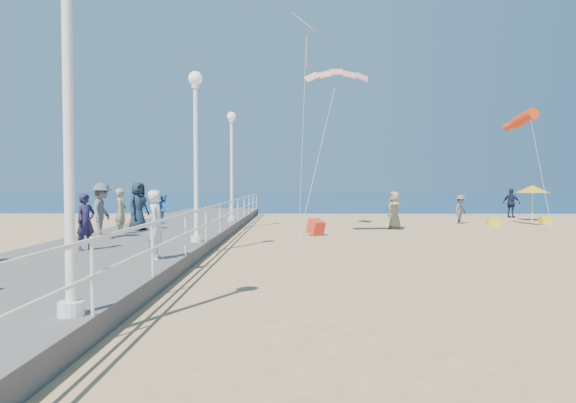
{
  "coord_description": "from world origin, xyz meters",
  "views": [
    {
      "loc": [
        -2.25,
        -15.99,
        2.23
      ],
      "look_at": [
        -2.5,
        2.0,
        1.6
      ],
      "focal_mm": 32.0,
      "sensor_mm": 36.0,
      "label": 1
    }
  ],
  "objects_px": {
    "beach_walker_c": "(394,210)",
    "lamp_post_near": "(68,78)",
    "lamp_post_mid": "(196,138)",
    "beach_chair_left": "(492,222)",
    "spectator_2": "(102,211)",
    "woman_holding_toddler": "(156,225)",
    "beach_umbrella": "(533,189)",
    "box_kite": "(316,229)",
    "beach_walker_b": "(511,203)",
    "beach_chair_right": "(545,220)",
    "beach_walker_a": "(461,209)",
    "toddler_held": "(164,209)",
    "spectator_0": "(86,222)",
    "lamp_post_far": "(232,154)",
    "spectator_4": "(138,206)",
    "spectator_6": "(121,211)"
  },
  "relations": [
    {
      "from": "beach_walker_a",
      "to": "beach_walker_b",
      "type": "relative_size",
      "value": 0.84
    },
    {
      "from": "woman_holding_toddler",
      "to": "beach_chair_right",
      "type": "bearing_deg",
      "value": -45.77
    },
    {
      "from": "beach_umbrella",
      "to": "lamp_post_mid",
      "type": "bearing_deg",
      "value": -139.45
    },
    {
      "from": "beach_walker_a",
      "to": "beach_walker_b",
      "type": "height_order",
      "value": "beach_walker_b"
    },
    {
      "from": "woman_holding_toddler",
      "to": "spectator_2",
      "type": "distance_m",
      "value": 5.59
    },
    {
      "from": "spectator_0",
      "to": "woman_holding_toddler",
      "type": "bearing_deg",
      "value": -93.5
    },
    {
      "from": "lamp_post_mid",
      "to": "beach_chair_left",
      "type": "xyz_separation_m",
      "value": [
        13.46,
        10.99,
        -3.46
      ]
    },
    {
      "from": "spectator_2",
      "to": "beach_chair_left",
      "type": "distance_m",
      "value": 19.6
    },
    {
      "from": "spectator_0",
      "to": "spectator_2",
      "type": "height_order",
      "value": "spectator_2"
    },
    {
      "from": "lamp_post_near",
      "to": "woman_holding_toddler",
      "type": "xyz_separation_m",
      "value": [
        -0.24,
        5.27,
        -2.42
      ]
    },
    {
      "from": "beach_walker_b",
      "to": "spectator_0",
      "type": "bearing_deg",
      "value": 93.85
    },
    {
      "from": "beach_chair_left",
      "to": "beach_walker_b",
      "type": "bearing_deg",
      "value": 60.39
    },
    {
      "from": "lamp_post_near",
      "to": "beach_walker_a",
      "type": "xyz_separation_m",
      "value": [
        12.23,
        21.34,
        -2.86
      ]
    },
    {
      "from": "box_kite",
      "to": "beach_chair_left",
      "type": "xyz_separation_m",
      "value": [
        9.47,
        5.14,
        -0.1
      ]
    },
    {
      "from": "spectator_4",
      "to": "beach_umbrella",
      "type": "bearing_deg",
      "value": -32.39
    },
    {
      "from": "lamp_post_far",
      "to": "toddler_held",
      "type": "distance_m",
      "value": 12.74
    },
    {
      "from": "lamp_post_far",
      "to": "box_kite",
      "type": "bearing_deg",
      "value": -38.23
    },
    {
      "from": "beach_walker_b",
      "to": "beach_walker_c",
      "type": "distance_m",
      "value": 12.39
    },
    {
      "from": "beach_walker_a",
      "to": "box_kite",
      "type": "distance_m",
      "value": 10.5
    },
    {
      "from": "lamp_post_far",
      "to": "spectator_4",
      "type": "height_order",
      "value": "lamp_post_far"
    },
    {
      "from": "beach_chair_left",
      "to": "spectator_6",
      "type": "bearing_deg",
      "value": -153.26
    },
    {
      "from": "beach_walker_b",
      "to": "beach_chair_left",
      "type": "relative_size",
      "value": 3.48
    },
    {
      "from": "beach_walker_c",
      "to": "lamp_post_mid",
      "type": "bearing_deg",
      "value": -56.53
    },
    {
      "from": "beach_umbrella",
      "to": "beach_chair_left",
      "type": "xyz_separation_m",
      "value": [
        -3.82,
        -3.79,
        -1.71
      ]
    },
    {
      "from": "woman_holding_toddler",
      "to": "lamp_post_near",
      "type": "bearing_deg",
      "value": -176.49
    },
    {
      "from": "beach_umbrella",
      "to": "box_kite",
      "type": "bearing_deg",
      "value": -146.12
    },
    {
      "from": "spectator_0",
      "to": "lamp_post_far",
      "type": "bearing_deg",
      "value": 17.8
    },
    {
      "from": "lamp_post_near",
      "to": "beach_chair_left",
      "type": "distance_m",
      "value": 24.35
    },
    {
      "from": "beach_walker_b",
      "to": "box_kite",
      "type": "bearing_deg",
      "value": 90.73
    },
    {
      "from": "spectator_4",
      "to": "beach_walker_b",
      "type": "relative_size",
      "value": 0.99
    },
    {
      "from": "spectator_4",
      "to": "lamp_post_far",
      "type": "bearing_deg",
      "value": -1.44
    },
    {
      "from": "toddler_held",
      "to": "beach_walker_c",
      "type": "xyz_separation_m",
      "value": [
        8.09,
        12.86,
        -0.69
      ]
    },
    {
      "from": "spectator_4",
      "to": "lamp_post_mid",
      "type": "bearing_deg",
      "value": -112.78
    },
    {
      "from": "spectator_6",
      "to": "beach_umbrella",
      "type": "distance_m",
      "value": 23.88
    },
    {
      "from": "lamp_post_mid",
      "to": "box_kite",
      "type": "distance_m",
      "value": 7.84
    },
    {
      "from": "lamp_post_far",
      "to": "woman_holding_toddler",
      "type": "distance_m",
      "value": 12.96
    },
    {
      "from": "spectator_2",
      "to": "beach_walker_c",
      "type": "xyz_separation_m",
      "value": [
        11.32,
        8.36,
        -0.41
      ]
    },
    {
      "from": "beach_walker_a",
      "to": "spectator_2",
      "type": "bearing_deg",
      "value": 169.68
    },
    {
      "from": "beach_chair_right",
      "to": "beach_walker_b",
      "type": "bearing_deg",
      "value": 87.02
    },
    {
      "from": "beach_walker_c",
      "to": "lamp_post_near",
      "type": "bearing_deg",
      "value": -39.42
    },
    {
      "from": "lamp_post_far",
      "to": "spectator_2",
      "type": "distance_m",
      "value": 9.04
    },
    {
      "from": "woman_holding_toddler",
      "to": "beach_walker_c",
      "type": "height_order",
      "value": "woman_holding_toddler"
    },
    {
      "from": "box_kite",
      "to": "beach_walker_b",
      "type": "bearing_deg",
      "value": 8.01
    },
    {
      "from": "beach_chair_right",
      "to": "toddler_held",
      "type": "bearing_deg",
      "value": -136.69
    },
    {
      "from": "lamp_post_mid",
      "to": "woman_holding_toddler",
      "type": "distance_m",
      "value": 4.45
    },
    {
      "from": "toddler_held",
      "to": "beach_chair_left",
      "type": "relative_size",
      "value": 1.32
    },
    {
      "from": "woman_holding_toddler",
      "to": "beach_walker_a",
      "type": "relative_size",
      "value": 1.04
    },
    {
      "from": "box_kite",
      "to": "beach_chair_left",
      "type": "distance_m",
      "value": 10.77
    },
    {
      "from": "woman_holding_toddler",
      "to": "beach_walker_a",
      "type": "distance_m",
      "value": 20.35
    },
    {
      "from": "spectator_6",
      "to": "box_kite",
      "type": "height_order",
      "value": "spectator_6"
    }
  ]
}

